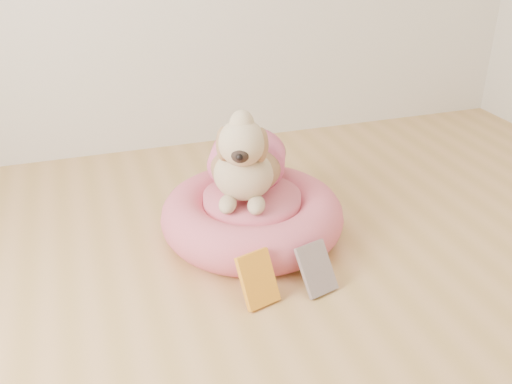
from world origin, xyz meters
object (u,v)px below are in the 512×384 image
object	(u,v)px
dog	(246,145)
book_yellow	(258,279)
book_white	(316,269)
pet_bed	(252,216)

from	to	relation	value
dog	book_yellow	world-z (taller)	dog
book_white	dog	bearing A→B (deg)	88.31
pet_bed	dog	bearing A→B (deg)	105.29
pet_bed	book_white	world-z (taller)	pet_bed
book_yellow	book_white	distance (m)	0.22
book_yellow	book_white	world-z (taller)	book_yellow
pet_bed	book_white	distance (m)	0.43
book_yellow	book_white	size ratio (longest dim) A/B	1.02
dog	pet_bed	bearing A→B (deg)	-52.43
book_white	book_yellow	bearing A→B (deg)	164.81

